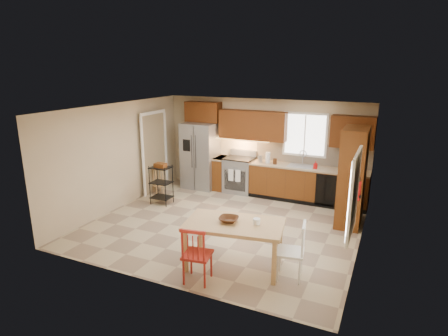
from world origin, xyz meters
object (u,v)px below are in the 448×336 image
table_jar (257,223)px  range_stove (239,175)px  refrigerator (200,155)px  fire_extinguisher (357,191)px  soap_bottle (316,165)px  bar_stool (158,180)px  dining_table (234,245)px  chair_red (197,254)px  pantry (352,177)px  utility_cart (161,185)px  chair_white (290,251)px  table_bowl (229,222)px

table_jar → range_stove: bearing=116.4°
refrigerator → fire_extinguisher: refrigerator is taller
soap_bottle → bar_stool: size_ratio=0.26×
bar_stool → dining_table: bearing=-51.8°
range_stove → chair_red: size_ratio=0.97×
pantry → dining_table: size_ratio=1.30×
chair_red → utility_cart: utility_cart is taller
fire_extinguisher → chair_white: 1.90m
soap_bottle → pantry: bearing=-43.5°
bar_stool → utility_cart: utility_cart is taller
range_stove → soap_bottle: size_ratio=4.82×
refrigerator → range_stove: 1.24m
range_stove → bar_stool: (-1.95, -1.00, -0.10)m
refrigerator → pantry: 4.23m
soap_bottle → table_bowl: bearing=-101.0°
refrigerator → pantry: size_ratio=0.87×
range_stove → dining_table: range_stove is taller
chair_white → utility_cart: 4.28m
range_stove → chair_white: (2.38, -3.64, 0.02)m
soap_bottle → utility_cart: size_ratio=0.19×
refrigerator → table_bowl: size_ratio=5.55×
table_jar → bar_stool: (-3.73, 2.60, -0.47)m
range_stove → chair_white: size_ratio=0.97×
pantry → table_bowl: size_ratio=6.41×
refrigerator → chair_white: (3.53, -3.58, -0.43)m
pantry → dining_table: (-1.55, -2.71, -0.66)m
fire_extinguisher → chair_white: (-0.80, -1.61, -0.62)m
chair_white → utility_cart: size_ratio=0.97×
chair_white → refrigerator: bearing=35.2°
table_bowl → bar_stool: (-3.28, 2.70, -0.44)m
chair_white → dining_table: bearing=83.6°
range_stove → chair_red: (1.08, -4.34, 0.02)m
dining_table → range_stove: bearing=101.8°
dining_table → table_bowl: 0.42m
range_stove → fire_extinguisher: fire_extinguisher is taller
pantry → chair_red: size_ratio=2.21×
fire_extinguisher → utility_cart: size_ratio=0.37×
dining_table → chair_red: (-0.35, -0.65, 0.08)m
utility_cart → fire_extinguisher: bearing=-5.5°
pantry → utility_cart: bearing=-171.4°
soap_bottle → chair_red: bearing=-102.6°
soap_bottle → pantry: size_ratio=0.09×
dining_table → chair_red: bearing=-127.7°
fire_extinguisher → soap_bottle: bearing=120.5°
range_stove → fire_extinguisher: bearing=-32.6°
range_stove → dining_table: bearing=-68.9°
chair_red → bar_stool: 4.52m
utility_cart → refrigerator: bearing=80.2°
soap_bottle → table_jar: 3.52m
chair_white → table_jar: bearing=75.7°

